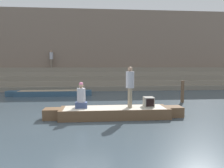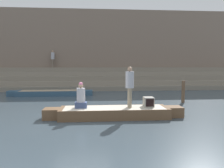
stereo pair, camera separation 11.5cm
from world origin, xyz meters
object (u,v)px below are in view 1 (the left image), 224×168
Objects in this scene: moored_boat_shore at (50,93)px; person_rowing at (81,98)px; rowboat_main at (114,112)px; person_on_steps at (51,58)px; person_standing at (130,84)px; tv_set at (149,102)px; mooring_post at (182,92)px.

person_rowing is at bearing -70.54° from moored_boat_shore.
rowboat_main is at bearing 1.96° from person_rowing.
person_on_steps reaches higher than moored_boat_shore.
person_standing is 3.62× the size of tv_set.
moored_boat_shore is 9.21m from mooring_post.
person_on_steps is (-5.43, 12.06, 1.44)m from person_standing.
moored_boat_shore is 5.78m from person_on_steps.
person_standing is 1.34× the size of mooring_post.
mooring_post is at bearing 49.11° from tv_set.
rowboat_main is 13.20m from person_on_steps.
rowboat_main is 5.54m from mooring_post.
tv_set is (1.52, 0.11, 0.41)m from rowboat_main.
person_on_steps is (-3.36, 11.97, 2.01)m from person_rowing.
rowboat_main is 8.04m from moored_boat_shore.
person_on_steps reaches higher than tv_set.
moored_boat_shore is at bearing 130.27° from tv_set.
mooring_post reaches higher than moored_boat_shore.
person_standing is 1.07× the size of person_on_steps.
rowboat_main is 1.58m from tv_set.
person_standing is at bearing 1.56° from person_rowing.
person_on_steps reaches higher than person_rowing.
rowboat_main is 0.98× the size of moored_boat_shore.
person_rowing is (-2.07, 0.09, -0.57)m from person_standing.
person_rowing is 6.68m from mooring_post.
tv_set is at bearing -132.10° from mooring_post.
tv_set is 4.32m from mooring_post.
mooring_post is 0.80× the size of person_on_steps.
person_standing is at bearing -168.87° from tv_set.
mooring_post reaches higher than rowboat_main.
person_rowing is 0.84× the size of mooring_post.
rowboat_main is 12.32× the size of tv_set.
tv_set reaches higher than rowboat_main.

